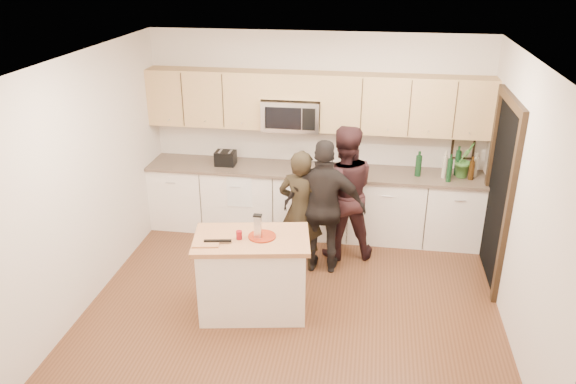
% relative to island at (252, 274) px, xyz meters
% --- Properties ---
extents(floor, '(4.50, 4.50, 0.00)m').
position_rel_island_xyz_m(floor, '(0.42, 0.28, -0.45)').
color(floor, brown).
rests_on(floor, ground).
extents(room_shell, '(4.52, 4.02, 2.71)m').
position_rel_island_xyz_m(room_shell, '(0.42, 0.28, 1.28)').
color(room_shell, beige).
rests_on(room_shell, ground).
extents(back_cabinetry, '(4.50, 0.66, 0.94)m').
position_rel_island_xyz_m(back_cabinetry, '(0.42, 1.97, 0.02)').
color(back_cabinetry, white).
rests_on(back_cabinetry, ground).
extents(upper_cabinetry, '(4.50, 0.33, 0.75)m').
position_rel_island_xyz_m(upper_cabinetry, '(0.45, 2.11, 1.39)').
color(upper_cabinetry, tan).
rests_on(upper_cabinetry, ground).
extents(microwave, '(0.76, 0.41, 0.40)m').
position_rel_island_xyz_m(microwave, '(0.11, 2.07, 1.20)').
color(microwave, silver).
rests_on(microwave, ground).
extents(doorway, '(0.06, 1.25, 2.20)m').
position_rel_island_xyz_m(doorway, '(2.65, 1.18, 0.70)').
color(doorway, black).
rests_on(doorway, ground).
extents(framed_picture, '(0.30, 0.03, 0.38)m').
position_rel_island_xyz_m(framed_picture, '(2.37, 2.26, 0.83)').
color(framed_picture, black).
rests_on(framed_picture, ground).
extents(dish_towel, '(0.34, 0.60, 0.48)m').
position_rel_island_xyz_m(dish_towel, '(-0.53, 1.78, 0.35)').
color(dish_towel, white).
rests_on(dish_towel, ground).
extents(island, '(1.30, 0.89, 0.90)m').
position_rel_island_xyz_m(island, '(0.00, 0.00, 0.00)').
color(island, white).
rests_on(island, ground).
extents(red_plate, '(0.29, 0.29, 0.02)m').
position_rel_island_xyz_m(red_plate, '(0.11, 0.03, 0.45)').
color(red_plate, maroon).
rests_on(red_plate, island).
extents(box_grater, '(0.09, 0.06, 0.25)m').
position_rel_island_xyz_m(box_grater, '(0.07, -0.00, 0.59)').
color(box_grater, silver).
rests_on(box_grater, red_plate).
extents(drink_glass, '(0.06, 0.06, 0.09)m').
position_rel_island_xyz_m(drink_glass, '(-0.12, -0.05, 0.49)').
color(drink_glass, maroon).
rests_on(drink_glass, island).
extents(cutting_board, '(0.30, 0.22, 0.02)m').
position_rel_island_xyz_m(cutting_board, '(-0.42, -0.21, 0.45)').
color(cutting_board, '#B6794C').
rests_on(cutting_board, island).
extents(tongs, '(0.28, 0.08, 0.02)m').
position_rel_island_xyz_m(tongs, '(-0.31, -0.17, 0.47)').
color(tongs, black).
rests_on(tongs, cutting_board).
extents(knife, '(0.18, 0.05, 0.01)m').
position_rel_island_xyz_m(knife, '(-0.29, -0.17, 0.47)').
color(knife, silver).
rests_on(knife, cutting_board).
extents(toaster, '(0.27, 0.22, 0.19)m').
position_rel_island_xyz_m(toaster, '(-0.78, 1.95, 0.58)').
color(toaster, black).
rests_on(toaster, back_cabinetry).
extents(bottle_cluster, '(0.79, 0.32, 0.39)m').
position_rel_island_xyz_m(bottle_cluster, '(2.20, 1.94, 0.66)').
color(bottle_cluster, black).
rests_on(bottle_cluster, back_cabinetry).
extents(orchid, '(0.33, 0.33, 0.47)m').
position_rel_island_xyz_m(orchid, '(2.37, 2.00, 0.72)').
color(orchid, '#417A31').
rests_on(orchid, back_cabinetry).
extents(woman_left, '(0.62, 0.46, 1.53)m').
position_rel_island_xyz_m(woman_left, '(0.38, 1.01, 0.31)').
color(woman_left, black).
rests_on(woman_left, ground).
extents(woman_center, '(0.96, 0.82, 1.73)m').
position_rel_island_xyz_m(woman_center, '(0.86, 1.39, 0.41)').
color(woman_center, black).
rests_on(woman_center, ground).
extents(woman_right, '(0.98, 0.41, 1.67)m').
position_rel_island_xyz_m(woman_right, '(0.67, 0.99, 0.38)').
color(woman_right, black).
rests_on(woman_right, ground).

